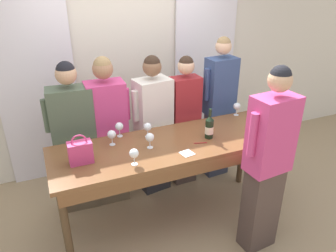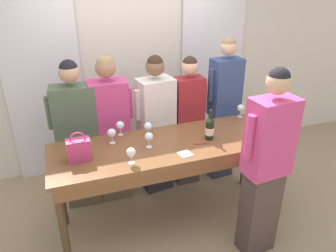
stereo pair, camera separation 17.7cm
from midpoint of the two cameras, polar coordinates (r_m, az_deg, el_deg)
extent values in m
plane|color=tan|center=(3.80, 1.80, -15.86)|extent=(18.00, 18.00, 0.00)
cube|color=silver|center=(4.41, -5.01, 10.87)|extent=(12.00, 0.06, 2.80)
cube|color=white|center=(4.24, -19.88, 8.04)|extent=(0.91, 0.03, 2.69)
cube|color=white|center=(4.77, 8.78, 11.09)|extent=(0.91, 0.03, 2.69)
cube|color=brown|center=(3.25, 2.02, -3.29)|extent=(2.36, 0.78, 0.04)
cube|color=brown|center=(3.00, 4.61, -7.90)|extent=(2.27, 0.03, 0.12)
cylinder|color=#4C3823|center=(3.11, -16.12, -17.00)|extent=(0.07, 0.07, 0.92)
cylinder|color=#4C3823|center=(3.78, 19.76, -9.01)|extent=(0.07, 0.07, 0.92)
cylinder|color=#4C3823|center=(3.60, -16.95, -10.40)|extent=(0.07, 0.07, 0.92)
cylinder|color=#4C3823|center=(4.20, 14.58, -4.57)|extent=(0.07, 0.07, 0.92)
cylinder|color=black|center=(3.31, 8.79, -0.72)|extent=(0.08, 0.08, 0.20)
cone|color=black|center=(3.26, 8.93, 1.18)|extent=(0.08, 0.08, 0.05)
cylinder|color=black|center=(3.24, 9.01, 2.15)|extent=(0.03, 0.03, 0.07)
cylinder|color=beige|center=(3.32, 8.78, -0.88)|extent=(0.09, 0.09, 0.08)
cube|color=#C63870|center=(3.00, -13.63, -4.08)|extent=(0.21, 0.12, 0.20)
torus|color=#C63870|center=(2.95, -13.84, -2.28)|extent=(0.14, 0.01, 0.14)
cylinder|color=white|center=(3.92, 13.69, 1.59)|extent=(0.06, 0.06, 0.00)
cylinder|color=white|center=(3.91, 13.75, 2.10)|extent=(0.01, 0.01, 0.07)
sphere|color=white|center=(3.88, 13.86, 3.08)|extent=(0.08, 0.08, 0.08)
cylinder|color=white|center=(3.37, 15.75, -2.82)|extent=(0.06, 0.06, 0.00)
cylinder|color=white|center=(3.35, 15.83, -2.24)|extent=(0.01, 0.01, 0.07)
sphere|color=white|center=(3.32, 15.98, -1.15)|extent=(0.08, 0.08, 0.08)
sphere|color=maroon|center=(3.32, 15.95, -1.31)|extent=(0.05, 0.05, 0.05)
cylinder|color=white|center=(3.42, -6.76, -1.53)|extent=(0.06, 0.06, 0.00)
cylinder|color=white|center=(3.40, -6.79, -0.95)|extent=(0.01, 0.01, 0.07)
sphere|color=white|center=(3.37, -6.85, 0.14)|extent=(0.08, 0.08, 0.08)
cylinder|color=white|center=(3.27, -8.13, -2.93)|extent=(0.06, 0.06, 0.00)
cylinder|color=white|center=(3.25, -8.18, -2.34)|extent=(0.01, 0.01, 0.07)
sphere|color=white|center=(3.22, -8.25, -1.21)|extent=(0.08, 0.08, 0.08)
cylinder|color=white|center=(2.92, -4.63, -6.47)|extent=(0.06, 0.06, 0.00)
cylinder|color=white|center=(2.90, -4.65, -5.83)|extent=(0.01, 0.01, 0.07)
sphere|color=white|center=(2.87, -4.70, -4.60)|extent=(0.08, 0.08, 0.08)
cylinder|color=white|center=(3.17, -1.71, -3.67)|extent=(0.06, 0.06, 0.00)
cylinder|color=white|center=(3.15, -1.72, -3.06)|extent=(0.01, 0.01, 0.07)
sphere|color=white|center=(3.11, -1.74, -1.90)|extent=(0.08, 0.08, 0.08)
cylinder|color=white|center=(3.37, -1.96, -1.78)|extent=(0.06, 0.06, 0.00)
cylinder|color=white|center=(3.35, -1.97, -1.19)|extent=(0.01, 0.01, 0.07)
sphere|color=white|center=(3.32, -1.99, -0.08)|extent=(0.08, 0.08, 0.08)
cube|color=white|center=(3.06, 4.68, -4.88)|extent=(0.13, 0.13, 0.00)
cylinder|color=maroon|center=(3.24, 7.16, -3.13)|extent=(0.13, 0.04, 0.01)
cube|color=brown|center=(3.90, -13.43, -7.90)|extent=(0.40, 0.24, 0.81)
cube|color=#4C5B47|center=(3.57, -14.60, 1.88)|extent=(0.47, 0.28, 0.64)
sphere|color=tan|center=(3.41, -15.45, 8.97)|extent=(0.21, 0.21, 0.21)
sphere|color=black|center=(3.40, -15.52, 9.56)|extent=(0.19, 0.19, 0.19)
cylinder|color=#4C5B47|center=(3.55, -10.74, 3.04)|extent=(0.07, 0.07, 0.35)
cylinder|color=#4C5B47|center=(3.56, -18.62, 2.14)|extent=(0.07, 0.07, 0.35)
cube|color=brown|center=(3.94, -8.15, -7.03)|extent=(0.35, 0.24, 0.82)
cube|color=#C63D7A|center=(3.60, -8.87, 2.82)|extent=(0.42, 0.28, 0.65)
sphere|color=#9E7051|center=(3.45, -9.39, 9.93)|extent=(0.21, 0.21, 0.21)
sphere|color=#93754C|center=(3.44, -9.43, 10.53)|extent=(0.19, 0.19, 0.19)
cylinder|color=#C63D7A|center=(3.62, -5.39, 3.97)|extent=(0.07, 0.07, 0.36)
cylinder|color=#C63D7A|center=(3.56, -12.50, 3.08)|extent=(0.07, 0.07, 0.36)
cube|color=#28282D|center=(4.05, -0.73, -5.86)|extent=(0.37, 0.28, 0.80)
cube|color=silver|center=(3.73, -0.79, 3.55)|extent=(0.43, 0.33, 0.63)
sphere|color=brown|center=(3.59, -0.83, 10.27)|extent=(0.21, 0.21, 0.21)
sphere|color=#332319|center=(3.58, -0.84, 10.83)|extent=(0.18, 0.18, 0.18)
cylinder|color=silver|center=(3.81, 2.15, 4.79)|extent=(0.08, 0.08, 0.35)
cylinder|color=silver|center=(3.63, -3.88, 3.63)|extent=(0.08, 0.08, 0.35)
cube|color=#473833|center=(4.19, 4.59, -4.96)|extent=(0.29, 0.19, 0.78)
cube|color=maroon|center=(3.88, 4.95, 4.01)|extent=(0.35, 0.22, 0.62)
sphere|color=#DBAD89|center=(3.74, 5.20, 10.27)|extent=(0.19, 0.19, 0.19)
sphere|color=#332319|center=(3.73, 5.22, 10.77)|extent=(0.17, 0.17, 0.17)
cylinder|color=maroon|center=(3.94, 7.52, 4.97)|extent=(0.07, 0.07, 0.34)
cylinder|color=maroon|center=(3.79, 2.33, 4.30)|extent=(0.07, 0.07, 0.34)
cube|color=#383D51|center=(4.35, 10.34, -3.28)|extent=(0.32, 0.21, 0.88)
cube|color=#334775|center=(4.04, 11.21, 6.60)|extent=(0.38, 0.25, 0.70)
sphere|color=#DBAD89|center=(3.91, 11.82, 13.26)|extent=(0.19, 0.19, 0.19)
sphere|color=#93754C|center=(3.91, 11.87, 13.73)|extent=(0.17, 0.17, 0.17)
cylinder|color=#334775|center=(4.14, 13.61, 7.59)|extent=(0.07, 0.07, 0.38)
cylinder|color=#334775|center=(3.92, 8.82, 7.00)|extent=(0.07, 0.07, 0.38)
cube|color=#473833|center=(3.34, 17.07, -14.10)|extent=(0.35, 0.24, 0.89)
cube|color=#C63D7A|center=(2.92, 19.04, -1.94)|extent=(0.41, 0.28, 0.70)
sphere|color=tan|center=(2.74, 20.49, 7.14)|extent=(0.20, 0.20, 0.20)
sphere|color=black|center=(2.73, 20.60, 7.83)|extent=(0.17, 0.17, 0.17)
cylinder|color=#C63D7A|center=(2.76, 15.89, -1.87)|extent=(0.08, 0.08, 0.39)
cylinder|color=#C63D7A|center=(3.04, 22.18, -0.24)|extent=(0.08, 0.08, 0.39)
camera|label=1|loc=(0.09, -88.43, 0.75)|focal=35.00mm
camera|label=2|loc=(0.09, 91.57, -0.75)|focal=35.00mm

